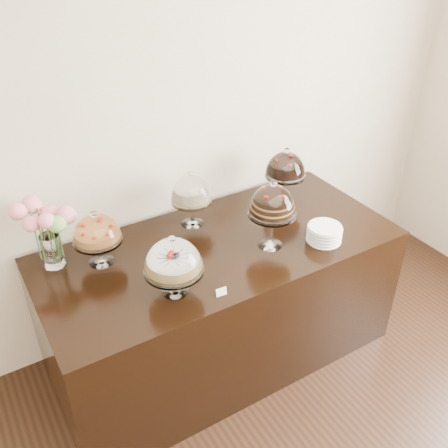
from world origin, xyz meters
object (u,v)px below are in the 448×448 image
flower_vase (46,225)px  plate_stack (324,234)px  cake_stand_fruit_tart (96,231)px  cake_stand_sugar_sponge (173,259)px  cake_stand_dark_choco (286,167)px  cake_stand_choco_layer (272,203)px  display_counter (220,301)px  cake_stand_cheesecake (191,192)px

flower_vase → plate_stack: bearing=-22.9°
cake_stand_fruit_tart → flower_vase: (-0.23, 0.12, 0.05)m
cake_stand_sugar_sponge → cake_stand_fruit_tart: bearing=118.6°
cake_stand_sugar_sponge → cake_stand_dark_choco: size_ratio=0.89×
cake_stand_choco_layer → display_counter: bearing=149.3°
cake_stand_dark_choco → plate_stack: size_ratio=1.93×
cake_stand_choco_layer → cake_stand_fruit_tart: (-0.93, 0.37, -0.08)m
cake_stand_cheesecake → cake_stand_fruit_tart: 0.65m
cake_stand_dark_choco → cake_stand_fruit_tart: cake_stand_dark_choco is taller
cake_stand_sugar_sponge → cake_stand_cheesecake: (0.40, 0.55, 0.02)m
cake_stand_cheesecake → cake_stand_dark_choco: cake_stand_dark_choco is taller
plate_stack → cake_stand_cheesecake: bearing=135.2°
cake_stand_sugar_sponge → plate_stack: cake_stand_sugar_sponge is taller
cake_stand_cheesecake → display_counter: bearing=-85.2°
cake_stand_dark_choco → cake_stand_cheesecake: bearing=174.3°
cake_stand_cheesecake → cake_stand_dark_choco: (0.68, -0.07, 0.03)m
cake_stand_sugar_sponge → plate_stack: size_ratio=1.72×
display_counter → cake_stand_fruit_tart: 0.97m
display_counter → flower_vase: bearing=159.7°
cake_stand_sugar_sponge → cake_stand_dark_choco: (1.08, 0.48, 0.05)m
cake_stand_fruit_tart → flower_vase: bearing=152.3°
cake_stand_cheesecake → flower_vase: flower_vase is taller
display_counter → cake_stand_dark_choco: (0.65, 0.24, 0.71)m
flower_vase → plate_stack: size_ratio=1.97×
cake_stand_cheesecake → cake_stand_dark_choco: 0.68m
cake_stand_dark_choco → cake_stand_fruit_tart: bearing=-179.0°
cake_stand_choco_layer → cake_stand_cheesecake: size_ratio=1.18×
cake_stand_cheesecake → cake_stand_dark_choco: bearing=-5.7°
cake_stand_dark_choco → display_counter: bearing=-160.2°
cake_stand_dark_choco → plate_stack: cake_stand_dark_choco is taller
display_counter → flower_vase: (-0.91, 0.33, 0.71)m
cake_stand_sugar_sponge → cake_stand_fruit_tart: (-0.25, 0.46, -0.00)m
cake_stand_choco_layer → cake_stand_cheesecake: bearing=122.1°
flower_vase → cake_stand_choco_layer: bearing=-22.8°
cake_stand_cheesecake → flower_vase: 0.88m
cake_stand_sugar_sponge → flower_vase: (-0.48, 0.58, 0.05)m
cake_stand_choco_layer → cake_stand_dark_choco: (0.39, 0.39, -0.03)m
cake_stand_sugar_sponge → flower_vase: flower_vase is taller
cake_stand_sugar_sponge → flower_vase: bearing=129.8°
plate_stack → cake_stand_sugar_sponge: bearing=177.5°
display_counter → plate_stack: (0.57, -0.29, 0.50)m
cake_stand_dark_choco → plate_stack: 0.57m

